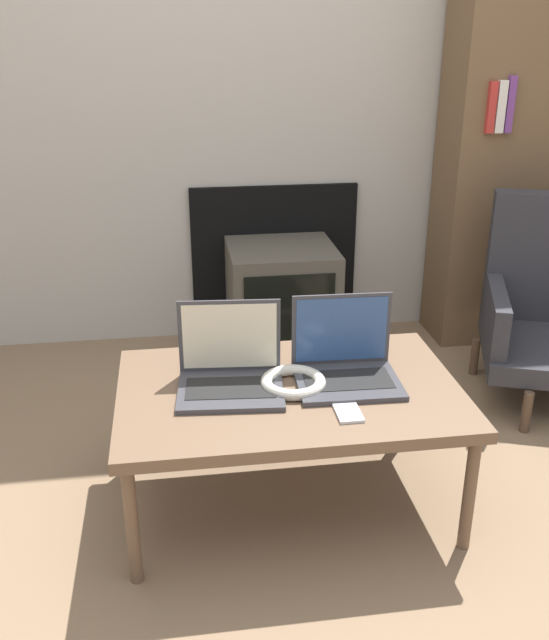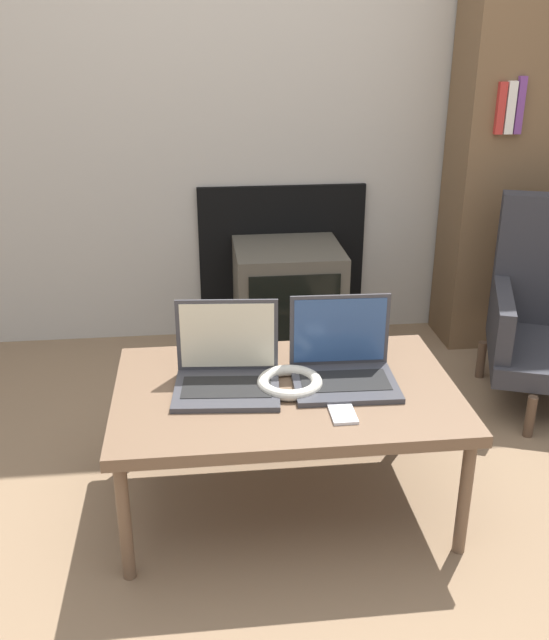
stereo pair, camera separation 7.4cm
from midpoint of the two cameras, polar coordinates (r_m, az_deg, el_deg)
The scene contains 9 objects.
ground_plane at distance 2.04m, azimuth 1.90°, elevation -20.65°, with size 14.00×14.00×0.00m, color #7A6047.
wall_back at distance 3.23m, azimuth -3.63°, elevation 20.69°, with size 7.00×0.08×2.60m.
table at distance 2.13m, azimuth 0.18°, elevation -6.18°, with size 1.01×0.66×0.40m.
laptop_left at distance 2.11m, azimuth -4.58°, elevation -4.00°, with size 0.33×0.27×0.24m.
laptop_right at distance 2.15m, azimuth 4.70°, elevation -3.39°, with size 0.31×0.25×0.24m.
headphones at distance 2.11m, azimuth 0.49°, elevation -5.01°, with size 0.19×0.19×0.03m.
phone at distance 2.00m, azimuth 4.74°, elevation -7.18°, with size 0.07×0.14×0.01m.
tv at distance 3.19m, azimuth -0.10°, elevation 1.60°, with size 0.47×0.44×0.50m.
bookshelf at distance 3.43m, azimuth 18.96°, elevation 12.96°, with size 0.75×0.32×1.77m.
Camera 1 is at (-0.32, -1.45, 1.40)m, focal length 40.00 mm.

